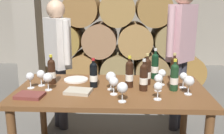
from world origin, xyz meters
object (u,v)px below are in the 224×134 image
at_px(wine_glass_5, 162,74).
at_px(wine_glass_7, 30,77).
at_px(serving_plate, 76,80).
at_px(sommelier_presenting, 181,45).
at_px(dining_table, 111,98).
at_px(wine_glass_3, 41,75).
at_px(wine_glass_6, 158,87).
at_px(wine_bottle_6, 94,74).
at_px(tasting_notebook, 30,95).
at_px(wine_bottle_1, 155,66).
at_px(wine_bottle_4, 144,77).
at_px(wine_glass_0, 111,77).
at_px(leather_ledger, 78,91).
at_px(wine_bottle_2, 174,77).
at_px(wine_glass_2, 114,82).
at_px(wine_bottle_0, 174,69).
at_px(taster_seated_left, 58,55).
at_px(wine_glass_8, 189,81).
at_px(wine_bottle_5, 52,71).
at_px(wine_glass_10, 122,88).
at_px(wine_bottle_7, 147,71).
at_px(wine_glass_1, 158,79).
at_px(wine_glass_4, 184,77).
at_px(wine_glass_9, 48,78).

xyz_separation_m(wine_glass_5, wine_glass_7, (-1.20, -0.15, -0.00)).
height_order(serving_plate, sommelier_presenting, sommelier_presenting).
bearing_deg(dining_table, wine_glass_3, 175.40).
distance_m(dining_table, wine_glass_6, 0.50).
xyz_separation_m(wine_bottle_6, tasting_notebook, (-0.49, -0.29, -0.10)).
relative_size(wine_bottle_1, wine_bottle_4, 1.09).
relative_size(wine_glass_0, leather_ledger, 0.75).
height_order(wine_bottle_2, wine_glass_2, wine_bottle_2).
bearing_deg(wine_bottle_0, taster_seated_left, 160.41).
relative_size(wine_glass_0, wine_glass_8, 1.01).
bearing_deg(wine_bottle_5, wine_glass_2, -24.79).
relative_size(wine_bottle_1, sommelier_presenting, 0.18).
relative_size(wine_glass_3, taster_seated_left, 0.10).
xyz_separation_m(wine_bottle_5, serving_plate, (0.21, 0.12, -0.12)).
bearing_deg(wine_glass_8, serving_plate, 160.45).
distance_m(wine_glass_5, leather_ledger, 0.79).
distance_m(wine_glass_10, serving_plate, 0.73).
height_order(dining_table, wine_bottle_7, wine_bottle_7).
relative_size(wine_glass_3, wine_glass_6, 1.05).
distance_m(wine_glass_6, tasting_notebook, 1.05).
height_order(wine_glass_3, leather_ledger, wine_glass_3).
height_order(wine_glass_3, wine_glass_7, wine_glass_3).
bearing_deg(wine_glass_5, dining_table, -164.56).
relative_size(wine_glass_1, wine_glass_4, 1.03).
height_order(wine_glass_9, serving_plate, wine_glass_9).
bearing_deg(wine_bottle_1, wine_glass_9, -157.65).
height_order(wine_bottle_4, wine_glass_10, wine_bottle_4).
distance_m(dining_table, wine_bottle_6, 0.27).
height_order(wine_bottle_1, tasting_notebook, wine_bottle_1).
height_order(wine_bottle_5, wine_glass_7, wine_bottle_5).
relative_size(wine_glass_7, sommelier_presenting, 0.09).
distance_m(wine_glass_0, taster_seated_left, 1.00).
xyz_separation_m(wine_bottle_1, wine_glass_3, (-1.08, -0.28, -0.03)).
bearing_deg(wine_glass_4, sommelier_presenting, 80.71).
bearing_deg(wine_glass_4, wine_bottle_0, 101.42).
distance_m(leather_ledger, sommelier_presenting, 1.39).
relative_size(wine_bottle_1, wine_bottle_7, 1.05).
relative_size(wine_bottle_1, wine_glass_4, 2.15).
relative_size(dining_table, wine_glass_3, 11.24).
xyz_separation_m(dining_table, wine_glass_10, (0.10, -0.32, 0.20)).
relative_size(wine_glass_0, wine_glass_9, 1.04).
bearing_deg(dining_table, wine_bottle_5, 167.86).
relative_size(wine_glass_5, wine_glass_10, 0.94).
distance_m(wine_glass_6, sommelier_presenting, 1.09).
height_order(wine_glass_2, taster_seated_left, taster_seated_left).
xyz_separation_m(wine_glass_1, wine_glass_2, (-0.39, -0.11, 0.00)).
xyz_separation_m(wine_bottle_1, wine_glass_7, (-1.16, -0.36, -0.03)).
xyz_separation_m(sommelier_presenting, taster_seated_left, (-1.42, -0.03, -0.12)).
bearing_deg(wine_glass_9, wine_glass_6, -11.23).
bearing_deg(tasting_notebook, wine_bottle_7, 27.12).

